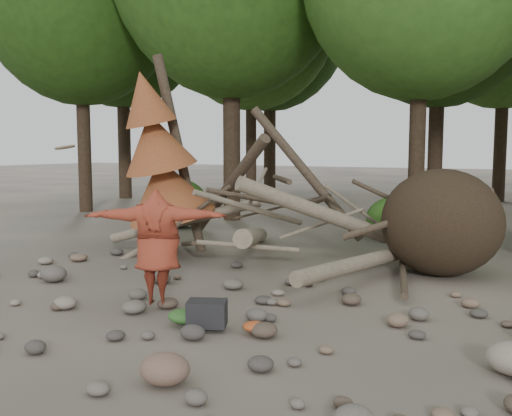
% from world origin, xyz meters
% --- Properties ---
extents(ground, '(120.00, 120.00, 0.00)m').
position_xyz_m(ground, '(0.00, 0.00, 0.00)').
color(ground, '#514C44').
rests_on(ground, ground).
extents(deadfall_pile, '(8.55, 5.24, 3.30)m').
position_xyz_m(deadfall_pile, '(2.02, 4.24, 0.95)').
color(deadfall_pile, '#332619').
rests_on(deadfall_pile, ground).
extents(dead_conifer, '(2.06, 2.16, 4.35)m').
position_xyz_m(dead_conifer, '(-3.12, 3.37, 2.11)').
color(dead_conifer, '#4C3F30').
rests_on(dead_conifer, ground).
extents(bush_left, '(1.80, 1.80, 1.44)m').
position_xyz_m(bush_left, '(-5.50, 7.20, 0.72)').
color(bush_left, '#264E14').
rests_on(bush_left, ground).
extents(bush_mid, '(1.40, 1.40, 1.12)m').
position_xyz_m(bush_mid, '(0.80, 7.80, 0.56)').
color(bush_mid, '#32631C').
rests_on(bush_mid, ground).
extents(frisbee_thrower, '(2.57, 1.38, 2.33)m').
position_xyz_m(frisbee_thrower, '(-0.61, 0.07, 0.93)').
color(frisbee_thrower, maroon).
rests_on(frisbee_thrower, ground).
extents(backpack, '(0.59, 0.51, 0.33)m').
position_xyz_m(backpack, '(0.57, -0.43, 0.17)').
color(backpack, black).
rests_on(backpack, ground).
extents(cloth_green, '(0.48, 0.40, 0.18)m').
position_xyz_m(cloth_green, '(0.23, -0.44, 0.09)').
color(cloth_green, '#306026').
rests_on(cloth_green, ground).
extents(cloth_orange, '(0.34, 0.28, 0.12)m').
position_xyz_m(cloth_orange, '(1.22, -0.30, 0.06)').
color(cloth_orange, '#BA4A1F').
rests_on(cloth_orange, ground).
extents(boulder_front_right, '(0.52, 0.47, 0.31)m').
position_xyz_m(boulder_front_right, '(1.13, -2.04, 0.16)').
color(boulder_front_right, '#7C5D4D').
rests_on(boulder_front_right, ground).
extents(boulder_mid_left, '(0.48, 0.43, 0.29)m').
position_xyz_m(boulder_mid_left, '(-3.29, 0.52, 0.14)').
color(boulder_mid_left, '#5F5650').
rests_on(boulder_mid_left, ground).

